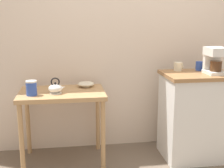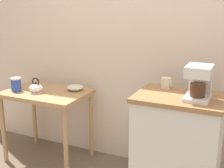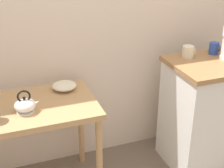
{
  "view_description": "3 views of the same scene",
  "coord_description": "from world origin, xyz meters",
  "px_view_note": "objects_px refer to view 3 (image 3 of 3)",
  "views": [
    {
      "loc": [
        -0.68,
        -2.86,
        1.44
      ],
      "look_at": [
        -0.27,
        -0.07,
        0.81
      ],
      "focal_mm": 48.9,
      "sensor_mm": 36.0,
      "label": 1
    },
    {
      "loc": [
        1.09,
        -2.35,
        1.6
      ],
      "look_at": [
        0.02,
        -0.05,
        0.92
      ],
      "focal_mm": 49.58,
      "sensor_mm": 36.0,
      "label": 2
    },
    {
      "loc": [
        -0.89,
        -1.89,
        1.75
      ],
      "look_at": [
        -0.21,
        -0.01,
        0.82
      ],
      "focal_mm": 52.11,
      "sensor_mm": 36.0,
      "label": 3
    }
  ],
  "objects_px": {
    "bowl_stoneware": "(64,86)",
    "mug_small_cream": "(188,52)",
    "mug_blue": "(214,48)",
    "teakettle": "(25,105)"
  },
  "relations": [
    {
      "from": "bowl_stoneware",
      "to": "mug_small_cream",
      "type": "height_order",
      "value": "mug_small_cream"
    },
    {
      "from": "mug_small_cream",
      "to": "mug_blue",
      "type": "bearing_deg",
      "value": -1.09
    },
    {
      "from": "teakettle",
      "to": "mug_blue",
      "type": "height_order",
      "value": "mug_blue"
    },
    {
      "from": "bowl_stoneware",
      "to": "mug_small_cream",
      "type": "bearing_deg",
      "value": -5.12
    },
    {
      "from": "teakettle",
      "to": "mug_blue",
      "type": "xyz_separation_m",
      "value": [
        1.48,
        0.15,
        0.15
      ]
    },
    {
      "from": "bowl_stoneware",
      "to": "mug_small_cream",
      "type": "xyz_separation_m",
      "value": [
        0.95,
        -0.08,
        0.17
      ]
    },
    {
      "from": "mug_small_cream",
      "to": "bowl_stoneware",
      "type": "bearing_deg",
      "value": 174.88
    },
    {
      "from": "teakettle",
      "to": "mug_small_cream",
      "type": "xyz_separation_m",
      "value": [
        1.25,
        0.15,
        0.15
      ]
    },
    {
      "from": "bowl_stoneware",
      "to": "mug_blue",
      "type": "distance_m",
      "value": 1.19
    },
    {
      "from": "teakettle",
      "to": "mug_blue",
      "type": "relative_size",
      "value": 1.72
    }
  ]
}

